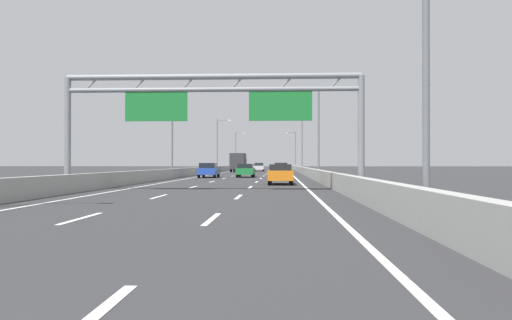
{
  "coord_description": "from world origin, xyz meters",
  "views": [
    {
      "loc": [
        3.63,
        -1.21,
        1.53
      ],
      "look_at": [
        -0.36,
        84.84,
        2.02
      ],
      "focal_mm": 35.71,
      "sensor_mm": 36.0,
      "label": 1
    }
  ],
  "objects_px": {
    "sign_gantry": "(214,102)",
    "streetlamp_right_distant": "(294,148)",
    "green_car": "(246,170)",
    "streetlamp_left_far": "(219,142)",
    "red_car": "(281,169)",
    "white_car": "(259,167)",
    "streetlamp_right_mid": "(316,126)",
    "streetlamp_left_distant": "(237,148)",
    "streetlamp_right_near": "(417,24)",
    "streetlamp_right_far": "(301,141)",
    "streetlamp_left_mid": "(174,126)",
    "box_truck": "(239,162)",
    "orange_car": "(280,174)",
    "blue_car": "(209,170)"
  },
  "relations": [
    {
      "from": "streetlamp_right_mid",
      "to": "sign_gantry",
      "type": "bearing_deg",
      "value": -105.99
    },
    {
      "from": "streetlamp_right_distant",
      "to": "blue_car",
      "type": "height_order",
      "value": "streetlamp_right_distant"
    },
    {
      "from": "streetlamp_right_mid",
      "to": "streetlamp_left_distant",
      "type": "xyz_separation_m",
      "value": [
        -14.93,
        77.76,
        0.0
      ]
    },
    {
      "from": "streetlamp_right_mid",
      "to": "streetlamp_right_near",
      "type": "bearing_deg",
      "value": -90.0
    },
    {
      "from": "streetlamp_right_mid",
      "to": "white_car",
      "type": "relative_size",
      "value": 2.19
    },
    {
      "from": "streetlamp_right_near",
      "to": "streetlamp_right_far",
      "type": "bearing_deg",
      "value": 90.0
    },
    {
      "from": "streetlamp_right_near",
      "to": "green_car",
      "type": "xyz_separation_m",
      "value": [
        -7.43,
        39.6,
        -4.65
      ]
    },
    {
      "from": "sign_gantry",
      "to": "streetlamp_right_far",
      "type": "xyz_separation_m",
      "value": [
        7.4,
        64.69,
        0.58
      ]
    },
    {
      "from": "streetlamp_right_near",
      "to": "streetlamp_right_mid",
      "type": "xyz_separation_m",
      "value": [
        0.0,
        38.88,
        0.0
      ]
    },
    {
      "from": "streetlamp_right_near",
      "to": "streetlamp_right_distant",
      "type": "distance_m",
      "value": 116.64
    },
    {
      "from": "green_car",
      "to": "streetlamp_right_distant",
      "type": "bearing_deg",
      "value": 84.49
    },
    {
      "from": "streetlamp_right_far",
      "to": "blue_car",
      "type": "height_order",
      "value": "streetlamp_right_far"
    },
    {
      "from": "red_car",
      "to": "white_car",
      "type": "height_order",
      "value": "same"
    },
    {
      "from": "streetlamp_left_mid",
      "to": "streetlamp_left_far",
      "type": "xyz_separation_m",
      "value": [
        0.0,
        38.88,
        0.0
      ]
    },
    {
      "from": "streetlamp_left_far",
      "to": "blue_car",
      "type": "bearing_deg",
      "value": -84.61
    },
    {
      "from": "green_car",
      "to": "streetlamp_left_far",
      "type": "bearing_deg",
      "value": 101.13
    },
    {
      "from": "streetlamp_right_far",
      "to": "blue_car",
      "type": "relative_size",
      "value": 2.18
    },
    {
      "from": "sign_gantry",
      "to": "streetlamp_right_near",
      "type": "xyz_separation_m",
      "value": [
        7.4,
        -13.07,
        0.58
      ]
    },
    {
      "from": "box_truck",
      "to": "sign_gantry",
      "type": "bearing_deg",
      "value": -86.68
    },
    {
      "from": "streetlamp_left_distant",
      "to": "green_car",
      "type": "distance_m",
      "value": 77.54
    },
    {
      "from": "streetlamp_right_near",
      "to": "blue_car",
      "type": "xyz_separation_m",
      "value": [
        -11.22,
        38.38,
        -4.62
      ]
    },
    {
      "from": "streetlamp_left_mid",
      "to": "streetlamp_right_distant",
      "type": "distance_m",
      "value": 79.18
    },
    {
      "from": "streetlamp_left_mid",
      "to": "streetlamp_left_far",
      "type": "relative_size",
      "value": 1.0
    },
    {
      "from": "streetlamp_right_near",
      "to": "streetlamp_right_mid",
      "type": "relative_size",
      "value": 1.0
    },
    {
      "from": "streetlamp_left_distant",
      "to": "orange_car",
      "type": "distance_m",
      "value": 95.56
    },
    {
      "from": "sign_gantry",
      "to": "streetlamp_right_distant",
      "type": "height_order",
      "value": "streetlamp_right_distant"
    },
    {
      "from": "blue_car",
      "to": "box_truck",
      "type": "height_order",
      "value": "box_truck"
    },
    {
      "from": "streetlamp_left_far",
      "to": "streetlamp_right_far",
      "type": "relative_size",
      "value": 1.0
    },
    {
      "from": "streetlamp_left_far",
      "to": "box_truck",
      "type": "distance_m",
      "value": 7.64
    },
    {
      "from": "streetlamp_right_far",
      "to": "streetlamp_right_near",
      "type": "bearing_deg",
      "value": -90.0
    },
    {
      "from": "streetlamp_right_near",
      "to": "streetlamp_right_distant",
      "type": "relative_size",
      "value": 1.0
    },
    {
      "from": "streetlamp_left_far",
      "to": "streetlamp_left_mid",
      "type": "bearing_deg",
      "value": -90.0
    },
    {
      "from": "streetlamp_right_mid",
      "to": "blue_car",
      "type": "bearing_deg",
      "value": -177.44
    },
    {
      "from": "streetlamp_left_far",
      "to": "box_truck",
      "type": "relative_size",
      "value": 1.16
    },
    {
      "from": "red_car",
      "to": "white_car",
      "type": "bearing_deg",
      "value": 98.55
    },
    {
      "from": "sign_gantry",
      "to": "streetlamp_left_far",
      "type": "height_order",
      "value": "streetlamp_left_far"
    },
    {
      "from": "streetlamp_right_mid",
      "to": "streetlamp_right_distant",
      "type": "height_order",
      "value": "same"
    },
    {
      "from": "streetlamp_left_far",
      "to": "streetlamp_right_far",
      "type": "xyz_separation_m",
      "value": [
        14.93,
        0.0,
        0.0
      ]
    },
    {
      "from": "streetlamp_right_far",
      "to": "sign_gantry",
      "type": "bearing_deg",
      "value": -96.52
    },
    {
      "from": "streetlamp_left_distant",
      "to": "box_truck",
      "type": "bearing_deg",
      "value": -84.72
    },
    {
      "from": "streetlamp_right_mid",
      "to": "green_car",
      "type": "bearing_deg",
      "value": 174.45
    },
    {
      "from": "streetlamp_right_near",
      "to": "streetlamp_right_far",
      "type": "distance_m",
      "value": 77.76
    },
    {
      "from": "streetlamp_left_distant",
      "to": "streetlamp_right_distant",
      "type": "height_order",
      "value": "same"
    },
    {
      "from": "green_car",
      "to": "white_car",
      "type": "bearing_deg",
      "value": 90.3
    },
    {
      "from": "streetlamp_left_distant",
      "to": "orange_car",
      "type": "height_order",
      "value": "streetlamp_left_distant"
    },
    {
      "from": "sign_gantry",
      "to": "streetlamp_right_distant",
      "type": "relative_size",
      "value": 1.72
    },
    {
      "from": "streetlamp_right_near",
      "to": "streetlamp_left_mid",
      "type": "height_order",
      "value": "same"
    },
    {
      "from": "streetlamp_right_near",
      "to": "streetlamp_left_far",
      "type": "height_order",
      "value": "same"
    },
    {
      "from": "streetlamp_right_far",
      "to": "streetlamp_left_distant",
      "type": "height_order",
      "value": "same"
    },
    {
      "from": "streetlamp_right_far",
      "to": "streetlamp_left_mid",
      "type": "bearing_deg",
      "value": -111.01
    }
  ]
}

